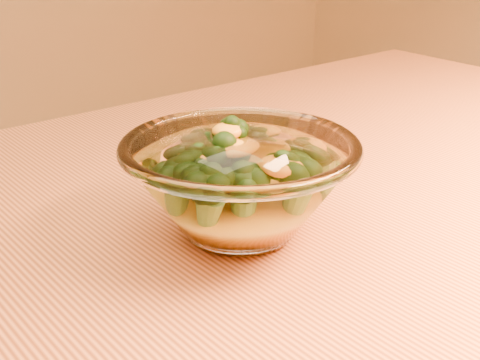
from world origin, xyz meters
name	(u,v)px	position (x,y,z in m)	size (l,w,h in m)	color
table	(312,306)	(0.00, 0.00, 0.65)	(1.20, 0.80, 0.75)	#D1763E
glass_bowl	(240,185)	(-0.08, 0.01, 0.79)	(0.19, 0.19, 0.09)	white
cheese_sauce	(240,205)	(-0.08, 0.01, 0.78)	(0.11, 0.11, 0.03)	orange
broccoli_heap	(232,170)	(-0.08, 0.02, 0.81)	(0.13, 0.12, 0.06)	black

